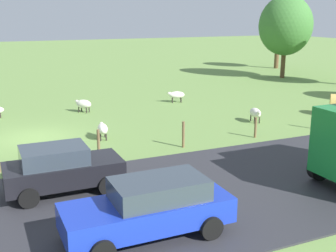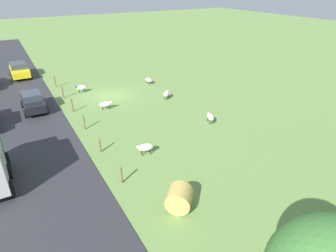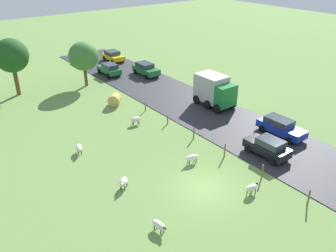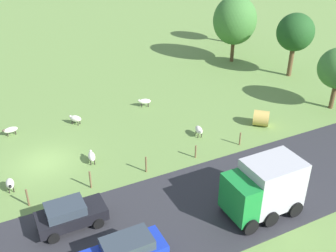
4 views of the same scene
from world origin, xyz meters
The scene contains 17 objects.
ground_plane centered at (0.00, 0.00, 0.00)m, with size 160.00×160.00×0.00m, color #6B8E47.
road_strip centered at (9.18, 0.00, 0.03)m, with size 8.00×80.00×0.06m, color #2D2D33.
sheep_0 centered at (1.49, 3.05, 0.51)m, with size 1.25×0.66×0.76m.
sheep_1 centered at (-4.65, 3.55, 0.52)m, with size 1.11×1.09×0.79m.
sheep_2 centered at (-5.20, -1.58, 0.46)m, with size 0.58×1.23×0.68m.
sheep_3 centered at (-5.11, 10.08, 0.51)m, with size 0.81×1.22×0.76m.
sheep_4 centered at (1.70, 11.78, 0.53)m, with size 1.22×0.75×0.79m.
sheep_5 centered at (2.23, -2.57, 0.52)m, with size 1.13×0.55×0.78m.
hay_bale_0 centered at (2.47, 17.33, 0.65)m, with size 1.29×1.29×1.26m, color tan.
fence_post_0 centered at (4.28, -5.73, 0.63)m, with size 0.12×0.12×1.26m, color brown.
fence_post_1 centered at (4.28, -1.81, 0.61)m, with size 0.12×0.12×1.22m, color brown.
fence_post_2 centered at (4.28, 2.12, 0.63)m, with size 0.12×0.12×1.27m, color brown.
fence_post_3 centered at (4.28, 6.04, 0.60)m, with size 0.12×0.12×1.21m, color brown.
fence_post_4 centered at (4.28, 9.97, 0.51)m, with size 0.12×0.12×1.01m, color brown.
fence_post_5 centered at (4.28, 13.89, 0.53)m, with size 0.12×0.12×1.07m, color brown.
car_1 centered at (7.24, 0.06, 0.89)m, with size 1.94×3.87×1.60m.
car_5 centered at (7.27, -11.78, 0.91)m, with size 2.21×4.51×1.63m.
Camera 2 is at (8.69, 26.90, 10.59)m, focal length 30.58 mm.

